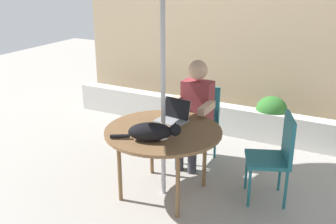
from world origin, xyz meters
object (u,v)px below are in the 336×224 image
Objects in this scene: laptop at (174,114)px; cat at (153,132)px; person_seated at (195,108)px; patio_table at (163,134)px; potted_plant_near_fence at (271,114)px; chair_occupied at (200,118)px; chair_empty at (277,152)px.

laptop is 0.54× the size of cat.
person_seated is 3.70× the size of laptop.
person_seated is (0.00, 0.76, 0.04)m from patio_table.
cat is at bearing -104.80° from potted_plant_near_fence.
chair_empty is at bearing -26.61° from chair_occupied.
patio_table is at bearing -90.00° from chair_occupied.
laptop is at bearing 96.12° from cat.
chair_occupied is (0.00, 0.92, -0.13)m from patio_table.
potted_plant_near_fence is at bearing 75.20° from cat.
cat is at bearing -83.88° from laptop.
patio_table is at bearing -90.00° from person_seated.
laptop is at bearing -91.93° from chair_occupied.
laptop is at bearing 94.49° from patio_table.
person_seated reaches higher than cat.
chair_empty is at bearing -74.74° from potted_plant_near_fence.
chair_empty is 1.22m from cat.
chair_empty is 1.57m from potted_plant_near_fence.
patio_table is 0.76m from person_seated.
patio_table is 2.02m from potted_plant_near_fence.
potted_plant_near_fence is (0.61, 1.15, -0.35)m from person_seated.
potted_plant_near_fence is (0.63, 1.63, -0.42)m from laptop.
person_seated is 2.09× the size of potted_plant_near_fence.
person_seated reaches higher than potted_plant_near_fence.
chair_empty is 1.09m from person_seated.
chair_occupied is at bearing 153.39° from chair_empty.
chair_empty reaches higher than patio_table.
patio_table reaches higher than potted_plant_near_fence.
laptop reaches higher than chair_empty.
person_seated is at bearing 90.00° from patio_table.
laptop is 0.55m from cat.
chair_occupied is 1.21m from cat.
laptop is 1.80m from potted_plant_near_fence.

